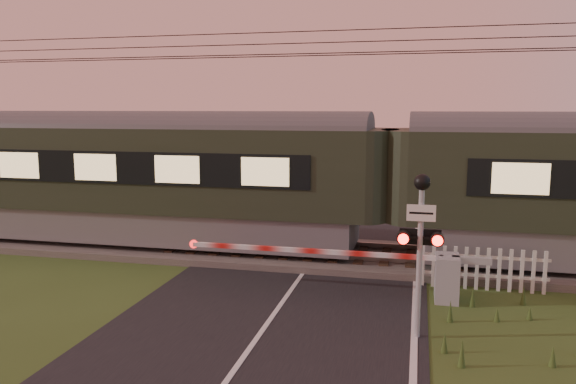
% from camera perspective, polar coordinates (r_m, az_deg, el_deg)
% --- Properties ---
extents(ground, '(160.00, 160.00, 0.00)m').
position_cam_1_polar(ground, '(9.74, -4.51, -16.45)').
color(ground, '#33481B').
rests_on(ground, ground).
extents(road, '(6.00, 140.00, 0.03)m').
position_cam_1_polar(road, '(9.53, -4.85, -16.97)').
color(road, black).
rests_on(road, ground).
extents(track_bed, '(140.00, 3.40, 0.39)m').
position_cam_1_polar(track_bed, '(15.68, 2.74, -6.41)').
color(track_bed, '#47423D').
rests_on(track_bed, ground).
extents(overhead_wires, '(120.00, 0.62, 0.62)m').
position_cam_1_polar(overhead_wires, '(15.23, 2.89, 14.62)').
color(overhead_wires, black).
rests_on(overhead_wires, ground).
extents(train, '(39.69, 2.74, 3.69)m').
position_cam_1_polar(train, '(15.05, 10.22, 0.86)').
color(train, slate).
rests_on(train, ground).
extents(boom_gate, '(6.80, 0.76, 1.01)m').
position_cam_1_polar(boom_gate, '(12.62, 14.17, -8.06)').
color(boom_gate, gray).
rests_on(boom_gate, ground).
extents(crossing_signal, '(0.76, 0.33, 2.98)m').
position_cam_1_polar(crossing_signal, '(10.12, 13.33, -3.44)').
color(crossing_signal, gray).
rests_on(crossing_signal, ground).
extents(picket_fence, '(2.88, 0.08, 0.98)m').
position_cam_1_polar(picket_fence, '(13.58, 19.14, -7.37)').
color(picket_fence, silver).
rests_on(picket_fence, ground).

